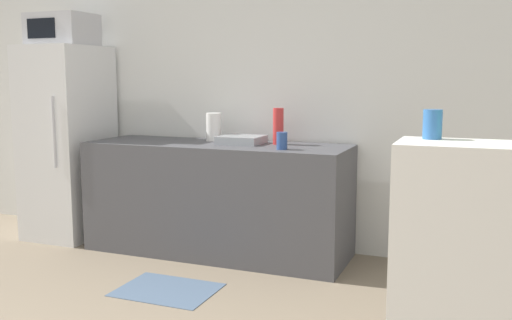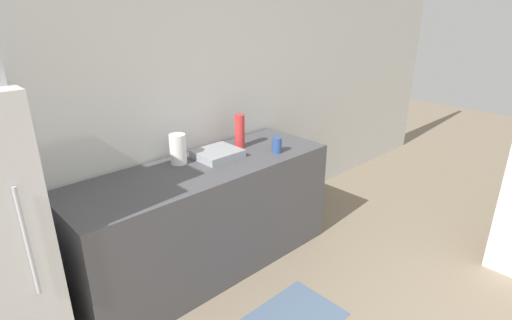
{
  "view_description": "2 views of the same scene",
  "coord_description": "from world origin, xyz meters",
  "views": [
    {
      "loc": [
        2.0,
        -1.26,
        1.36
      ],
      "look_at": [
        0.68,
        2.06,
        0.86
      ],
      "focal_mm": 40.0,
      "sensor_mm": 36.0,
      "label": 1
    },
    {
      "loc": [
        -1.49,
        0.47,
        1.98
      ],
      "look_at": [
        0.18,
        2.24,
        1.03
      ],
      "focal_mm": 28.0,
      "sensor_mm": 36.0,
      "label": 2
    }
  ],
  "objects": [
    {
      "name": "sink_basin",
      "position": [
        0.27,
        2.77,
        0.9
      ],
      "size": [
        0.33,
        0.3,
        0.06
      ],
      "primitive_type": "cube",
      "color": "#9EA3A8",
      "rests_on": "counter"
    },
    {
      "name": "kitchen_rug",
      "position": [
        0.14,
        1.83,
        0.0
      ],
      "size": [
        0.63,
        0.48,
        0.01
      ],
      "primitive_type": "cube",
      "color": "slate",
      "rests_on": "ground_plane"
    },
    {
      "name": "counter",
      "position": [
        0.09,
        2.7,
        0.44
      ],
      "size": [
        2.06,
        0.68,
        0.87
      ],
      "primitive_type": "cube",
      "color": "#4C4C51",
      "rests_on": "ground_plane"
    },
    {
      "name": "wall_back",
      "position": [
        0.0,
        3.1,
        1.3
      ],
      "size": [
        8.0,
        0.06,
        2.6
      ],
      "primitive_type": "cube",
      "color": "silver",
      "rests_on": "ground_plane"
    },
    {
      "name": "paper_towel_roll",
      "position": [
        -0.01,
        2.87,
        0.98
      ],
      "size": [
        0.12,
        0.12,
        0.23
      ],
      "primitive_type": "cylinder",
      "color": "white",
      "rests_on": "counter"
    },
    {
      "name": "bottle_short",
      "position": [
        0.69,
        2.54,
        0.93
      ],
      "size": [
        0.08,
        0.08,
        0.12
      ],
      "primitive_type": "cylinder",
      "color": "#2D4C8C",
      "rests_on": "counter"
    },
    {
      "name": "bottle_tall",
      "position": [
        0.55,
        2.83,
        1.01
      ],
      "size": [
        0.08,
        0.08,
        0.28
      ],
      "primitive_type": "cylinder",
      "color": "red",
      "rests_on": "counter"
    }
  ]
}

